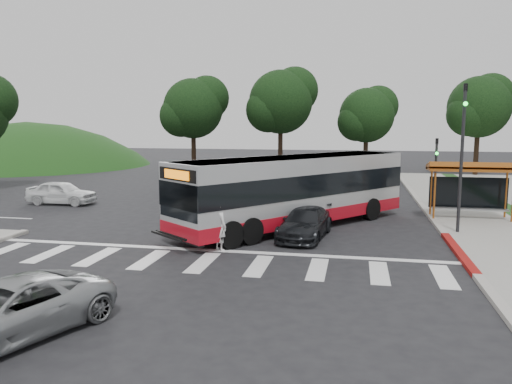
% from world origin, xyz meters
% --- Properties ---
extents(ground, '(140.00, 140.00, 0.00)m').
position_xyz_m(ground, '(0.00, 0.00, 0.00)').
color(ground, black).
rests_on(ground, ground).
extents(sidewalk_east, '(4.00, 40.00, 0.12)m').
position_xyz_m(sidewalk_east, '(11.00, 8.00, 0.06)').
color(sidewalk_east, gray).
rests_on(sidewalk_east, ground).
extents(curb_east, '(0.30, 40.00, 0.15)m').
position_xyz_m(curb_east, '(9.00, 8.00, 0.07)').
color(curb_east, '#9E9991').
rests_on(curb_east, ground).
extents(curb_east_red, '(0.32, 6.00, 0.15)m').
position_xyz_m(curb_east_red, '(9.00, -2.00, 0.08)').
color(curb_east_red, maroon).
rests_on(curb_east_red, ground).
extents(hillside_nw, '(44.00, 44.00, 10.00)m').
position_xyz_m(hillside_nw, '(-32.00, 30.00, 0.00)').
color(hillside_nw, '#153A12').
rests_on(hillside_nw, ground).
extents(crosswalk_ladder, '(18.00, 2.60, 0.01)m').
position_xyz_m(crosswalk_ladder, '(0.00, -5.00, 0.01)').
color(crosswalk_ladder, silver).
rests_on(crosswalk_ladder, ground).
extents(bus_shelter, '(4.20, 1.60, 2.86)m').
position_xyz_m(bus_shelter, '(10.80, 5.10, 2.35)').
color(bus_shelter, '#A3541B').
rests_on(bus_shelter, sidewalk_east).
extents(traffic_signal_ne_tall, '(0.18, 0.37, 6.50)m').
position_xyz_m(traffic_signal_ne_tall, '(9.60, 1.49, 3.88)').
color(traffic_signal_ne_tall, black).
rests_on(traffic_signal_ne_tall, ground).
extents(traffic_signal_ne_short, '(0.18, 0.37, 4.00)m').
position_xyz_m(traffic_signal_ne_short, '(9.60, 8.49, 2.48)').
color(traffic_signal_ne_short, black).
rests_on(traffic_signal_ne_short, ground).
extents(tree_ne_a, '(6.16, 5.74, 9.30)m').
position_xyz_m(tree_ne_a, '(16.08, 28.06, 6.39)').
color(tree_ne_a, black).
rests_on(tree_ne_a, parking_lot).
extents(tree_north_a, '(6.60, 6.15, 10.17)m').
position_xyz_m(tree_north_a, '(-1.92, 26.07, 6.92)').
color(tree_north_a, black).
rests_on(tree_north_a, ground).
extents(tree_north_b, '(5.72, 5.33, 8.43)m').
position_xyz_m(tree_north_b, '(6.07, 28.06, 5.66)').
color(tree_north_b, black).
rests_on(tree_north_b, ground).
extents(tree_north_c, '(6.16, 5.74, 9.30)m').
position_xyz_m(tree_north_c, '(-9.92, 24.06, 6.29)').
color(tree_north_c, black).
rests_on(tree_north_c, ground).
extents(transit_bus, '(10.05, 11.78, 3.30)m').
position_xyz_m(transit_bus, '(2.42, 1.74, 1.65)').
color(transit_bus, '#A6A9AB').
rests_on(transit_bus, ground).
extents(pedestrian, '(0.81, 0.78, 1.88)m').
position_xyz_m(pedestrian, '(0.12, -3.20, 0.94)').
color(pedestrian, white).
rests_on(pedestrian, ground).
extents(dark_sedan, '(2.31, 4.54, 1.26)m').
position_xyz_m(dark_sedan, '(3.10, -0.40, 0.63)').
color(dark_sedan, black).
rests_on(dark_sedan, ground).
extents(silver_suv_south, '(3.80, 5.23, 1.32)m').
position_xyz_m(silver_suv_south, '(-2.42, -11.76, 0.66)').
color(silver_suv_south, '#9DA0A2').
rests_on(silver_suv_south, ground).
extents(west_car_white, '(4.15, 1.70, 1.41)m').
position_xyz_m(west_car_white, '(-12.15, 5.50, 0.70)').
color(west_car_white, white).
rests_on(west_car_white, ground).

